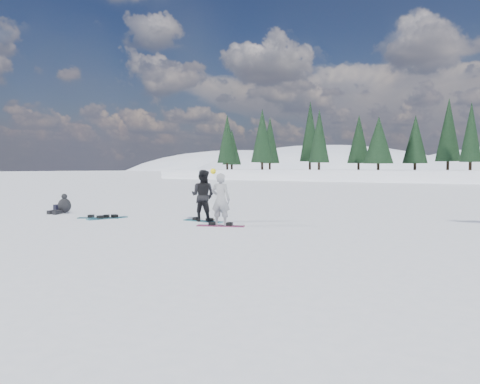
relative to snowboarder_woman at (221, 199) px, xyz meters
The scene contains 9 objects.
ground 2.31m from the snowboarder_woman, 141.52° to the right, with size 420.00×420.00×0.00m, color white.
snowboarder_woman is the anchor object (origin of this frame).
snowboarder_man 1.50m from the snowboarder_woman, 150.07° to the left, with size 0.86×0.67×1.76m, color black.
seated_rider 7.74m from the snowboarder_woman, behind, with size 0.69×1.01×0.79m.
gear_bag 8.45m from the snowboarder_woman, behind, with size 0.45×0.30×0.30m, color black.
snowboard_woman 0.83m from the snowboarder_woman, 30.96° to the left, with size 1.50×0.28×0.03m, color #A02257.
snowboard_man 1.72m from the snowboarder_woman, 150.07° to the left, with size 1.50×0.28×0.03m, color teal.
snowboard_loose_c 5.16m from the snowboarder_woman, behind, with size 1.50×0.28×0.03m, color #16677B.
snowboard_loose_a 4.80m from the snowboarder_woman, behind, with size 1.50×0.28×0.03m, color #187087.
Camera 1 is at (10.30, -10.41, 1.84)m, focal length 35.00 mm.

